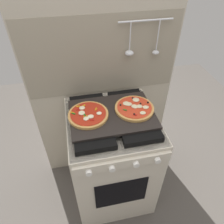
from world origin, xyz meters
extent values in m
plane|color=#4C4742|center=(0.00, 0.00, 0.00)|extent=(4.00, 4.00, 0.00)
cube|color=#B2A893|center=(0.00, 0.34, 0.78)|extent=(1.10, 0.03, 1.55)
cube|color=gray|center=(0.00, 0.32, 1.15)|extent=(1.08, 0.00, 0.56)
cylinder|color=silver|center=(0.28, 0.29, 1.38)|extent=(0.36, 0.01, 0.01)
cylinder|color=silver|center=(0.18, 0.29, 1.29)|extent=(0.01, 0.01, 0.19)
ellipsoid|color=silver|center=(0.18, 0.29, 1.18)|extent=(0.06, 0.05, 0.03)
cylinder|color=silver|center=(0.37, 0.29, 1.28)|extent=(0.01, 0.01, 0.20)
ellipsoid|color=silver|center=(0.37, 0.29, 1.16)|extent=(0.05, 0.04, 0.03)
cube|color=beige|center=(0.00, 0.00, 0.43)|extent=(0.60, 0.60, 0.86)
cube|color=black|center=(0.00, 0.00, 0.85)|extent=(0.59, 0.59, 0.01)
cube|color=black|center=(-0.14, 0.00, 0.88)|extent=(0.24, 0.51, 0.04)
cube|color=black|center=(0.14, 0.00, 0.88)|extent=(0.24, 0.51, 0.04)
cube|color=beige|center=(0.00, -0.31, 0.80)|extent=(0.58, 0.02, 0.07)
cylinder|color=silver|center=(-0.20, -0.33, 0.80)|extent=(0.04, 0.02, 0.04)
cylinder|color=silver|center=(-0.07, -0.33, 0.80)|extent=(0.04, 0.02, 0.04)
cylinder|color=silver|center=(0.07, -0.33, 0.80)|extent=(0.04, 0.02, 0.04)
cylinder|color=silver|center=(0.20, -0.33, 0.80)|extent=(0.04, 0.02, 0.04)
cube|color=black|center=(0.00, -0.30, 0.45)|extent=(0.36, 0.01, 0.28)
cube|color=black|center=(0.00, 0.00, 0.91)|extent=(0.54, 0.38, 0.02)
cylinder|color=tan|center=(-0.15, 0.01, 0.93)|extent=(0.25, 0.25, 0.02)
cylinder|color=#AD2614|center=(-0.15, 0.01, 0.94)|extent=(0.22, 0.22, 0.00)
ellipsoid|color=beige|center=(-0.19, 0.01, 0.94)|extent=(0.04, 0.04, 0.01)
ellipsoid|color=beige|center=(-0.09, -0.01, 0.94)|extent=(0.03, 0.03, 0.01)
ellipsoid|color=beige|center=(-0.17, -0.04, 0.94)|extent=(0.03, 0.04, 0.01)
ellipsoid|color=beige|center=(-0.18, 0.06, 0.94)|extent=(0.04, 0.04, 0.01)
ellipsoid|color=beige|center=(-0.14, -0.03, 0.94)|extent=(0.04, 0.04, 0.01)
cube|color=#19721E|center=(-0.17, -0.01, 0.94)|extent=(0.01, 0.03, 0.00)
cube|color=red|center=(-0.21, 0.06, 0.94)|extent=(0.02, 0.02, 0.00)
cube|color=gold|center=(-0.21, 0.08, 0.94)|extent=(0.02, 0.01, 0.00)
cube|color=gold|center=(-0.17, -0.02, 0.94)|extent=(0.02, 0.01, 0.00)
cube|color=gold|center=(-0.10, 0.03, 0.94)|extent=(0.02, 0.02, 0.00)
cube|color=gold|center=(-0.25, 0.03, 0.94)|extent=(0.02, 0.02, 0.00)
cube|color=#19721E|center=(-0.24, 0.02, 0.94)|extent=(0.02, 0.02, 0.00)
cube|color=gold|center=(-0.15, -0.03, 0.94)|extent=(0.02, 0.01, 0.00)
cube|color=#19721E|center=(-0.16, -0.04, 0.94)|extent=(0.03, 0.01, 0.00)
cube|color=gold|center=(-0.17, 0.08, 0.94)|extent=(0.02, 0.02, 0.00)
cube|color=red|center=(-0.14, -0.06, 0.94)|extent=(0.03, 0.02, 0.00)
cube|color=gold|center=(-0.17, -0.04, 0.94)|extent=(0.01, 0.02, 0.00)
cylinder|color=tan|center=(0.15, 0.01, 0.93)|extent=(0.25, 0.25, 0.02)
cylinder|color=red|center=(0.15, 0.01, 0.94)|extent=(0.22, 0.22, 0.00)
ellipsoid|color=beige|center=(0.15, 0.01, 0.94)|extent=(0.04, 0.04, 0.01)
ellipsoid|color=beige|center=(0.18, 0.00, 0.94)|extent=(0.04, 0.04, 0.01)
ellipsoid|color=beige|center=(0.18, 0.07, 0.94)|extent=(0.05, 0.05, 0.01)
ellipsoid|color=beige|center=(0.12, 0.04, 0.94)|extent=(0.05, 0.04, 0.01)
ellipsoid|color=beige|center=(0.18, -0.07, 0.94)|extent=(0.04, 0.03, 0.01)
ellipsoid|color=beige|center=(0.15, 0.00, 0.94)|extent=(0.03, 0.03, 0.01)
ellipsoid|color=beige|center=(0.22, -0.02, 0.94)|extent=(0.04, 0.03, 0.01)
ellipsoid|color=beige|center=(0.11, 0.05, 0.94)|extent=(0.04, 0.04, 0.01)
sphere|color=black|center=(0.06, 0.04, 0.94)|extent=(0.01, 0.01, 0.01)
sphere|color=black|center=(0.20, 0.02, 0.94)|extent=(0.01, 0.01, 0.01)
sphere|color=black|center=(0.13, -0.07, 0.94)|extent=(0.01, 0.01, 0.01)
sphere|color=black|center=(0.16, 0.09, 0.94)|extent=(0.01, 0.01, 0.01)
cube|color=#19721E|center=(0.08, -0.01, 0.94)|extent=(0.02, 0.02, 0.00)
sphere|color=black|center=(0.25, 0.03, 0.94)|extent=(0.01, 0.01, 0.01)
cube|color=red|center=(0.13, -0.07, 0.94)|extent=(0.03, 0.01, 0.00)
camera|label=1|loc=(-0.21, -0.99, 1.81)|focal=33.83mm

